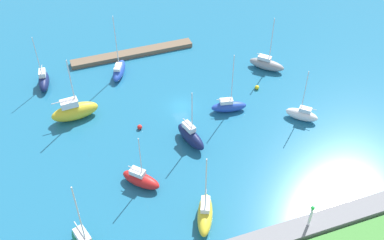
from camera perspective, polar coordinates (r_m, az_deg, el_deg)
The scene contains 14 objects.
water at distance 79.31m, azimuth -1.32°, elevation 1.68°, with size 160.00×160.00×0.00m, color #1E668C.
pier_dock at distance 92.44m, azimuth -7.36°, elevation 8.18°, with size 24.17×2.32×0.87m, color brown.
harbor_beacon at distance 61.25m, azimuth 14.52°, elevation -11.24°, with size 0.56×0.56×3.73m.
sailboat_blue_lone_south at distance 87.03m, azimuth -9.02°, elevation 6.12°, with size 4.41×6.67×12.04m.
sailboat_yellow_by_breakwater at distance 78.37m, azimuth -14.33°, elevation 1.11°, with size 7.94×3.21×11.56m.
sailboat_navy_far_north at distance 71.80m, azimuth -0.16°, elevation -1.98°, with size 3.59×6.77×10.18m.
sailboat_white_center_basin at distance 78.23m, azimuth 13.45°, elevation 0.69°, with size 5.10×4.99×9.71m.
sailboat_gray_off_beacon at distance 88.55m, azimuth 9.21°, elevation 6.87°, with size 6.22×6.21×10.88m.
sailboat_red_near_pier at distance 66.47m, azimuth -6.36°, elevation -7.28°, with size 5.64×5.74×9.32m.
sailboat_blue_far_south at distance 78.03m, azimuth 4.56°, elevation 1.74°, with size 6.24×3.06×11.21m.
sailboat_yellow_inner_mooring at distance 62.14m, azimuth 1.63°, elevation -11.54°, with size 4.51×7.01×12.17m.
sailboat_navy_mid_basin at distance 87.36m, azimuth -17.87°, elevation 4.69°, with size 2.60×5.98×10.35m.
mooring_buoy_yellow at distance 83.66m, azimuth 8.05°, elevation 4.03°, with size 0.80×0.80×0.80m, color yellow.
mooring_buoy_red at distance 75.26m, azimuth -6.49°, elevation -0.87°, with size 0.80×0.80×0.80m, color red.
Camera 1 is at (18.46, 57.84, 51.03)m, focal length 43.10 mm.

